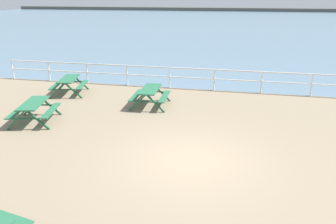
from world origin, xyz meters
The scene contains 7 objects.
ground_plane centered at (0.00, 0.00, -0.10)m, with size 30.00×24.00×0.20m, color gray.
sea_band centered at (0.00, 52.75, 0.00)m, with size 142.00×90.00×0.01m, color slate.
distant_shoreline centered at (0.00, 95.75, 0.00)m, with size 142.00×6.00×1.80m, color #4C4C47.
seaward_railing centered at (0.00, 7.75, 0.76)m, with size 23.07×0.07×1.08m.
picnic_table_near_left centered at (-6.21, 1.80, 0.58)m, with size 1.90×2.12×0.80m.
picnic_table_far_left centered at (-6.81, 5.60, 0.58)m, with size 1.90×2.11×0.80m.
picnic_table_far_right centered at (-2.47, 4.65, 0.58)m, with size 1.64×1.89×0.80m.
Camera 1 is at (1.29, -8.66, 4.58)m, focal length 35.67 mm.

